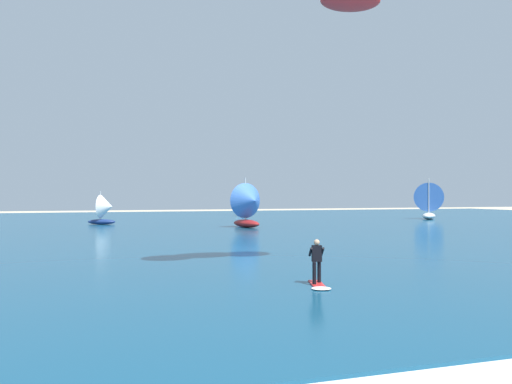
{
  "coord_description": "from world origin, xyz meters",
  "views": [
    {
      "loc": [
        -4.91,
        -1.6,
        3.41
      ],
      "look_at": [
        0.74,
        16.91,
        3.53
      ],
      "focal_mm": 34.1,
      "sensor_mm": 36.0,
      "label": 1
    }
  ],
  "objects_px": {
    "sailboat_mid_right": "(240,205)",
    "sailboat_trailing": "(429,200)",
    "sailboat_outermost": "(250,205)",
    "sailboat_far_right": "(105,209)",
    "kitesurfer": "(318,269)"
  },
  "relations": [
    {
      "from": "sailboat_mid_right",
      "to": "sailboat_trailing",
      "type": "distance_m",
      "value": 28.72
    },
    {
      "from": "sailboat_outermost",
      "to": "sailboat_trailing",
      "type": "xyz_separation_m",
      "value": [
        28.81,
        10.04,
        0.24
      ]
    },
    {
      "from": "sailboat_far_right",
      "to": "sailboat_mid_right",
      "type": "xyz_separation_m",
      "value": [
        20.68,
        18.45,
        -0.08
      ]
    },
    {
      "from": "sailboat_far_right",
      "to": "sailboat_outermost",
      "type": "distance_m",
      "value": 17.14
    },
    {
      "from": "sailboat_far_right",
      "to": "sailboat_mid_right",
      "type": "height_order",
      "value": "sailboat_far_right"
    },
    {
      "from": "kitesurfer",
      "to": "sailboat_trailing",
      "type": "bearing_deg",
      "value": 49.24
    },
    {
      "from": "sailboat_outermost",
      "to": "kitesurfer",
      "type": "bearing_deg",
      "value": -101.66
    },
    {
      "from": "sailboat_outermost",
      "to": "sailboat_mid_right",
      "type": "relative_size",
      "value": 1.43
    },
    {
      "from": "sailboat_outermost",
      "to": "sailboat_mid_right",
      "type": "xyz_separation_m",
      "value": [
        6.74,
        28.39,
        -0.7
      ]
    },
    {
      "from": "sailboat_outermost",
      "to": "sailboat_trailing",
      "type": "relative_size",
      "value": 0.91
    },
    {
      "from": "kitesurfer",
      "to": "sailboat_far_right",
      "type": "xyz_separation_m",
      "value": [
        -7.6,
        40.68,
        1.11
      ]
    },
    {
      "from": "sailboat_outermost",
      "to": "sailboat_far_right",
      "type": "bearing_deg",
      "value": 144.51
    },
    {
      "from": "sailboat_far_right",
      "to": "sailboat_outermost",
      "type": "xyz_separation_m",
      "value": [
        13.94,
        -9.94,
        0.62
      ]
    },
    {
      "from": "kitesurfer",
      "to": "sailboat_outermost",
      "type": "bearing_deg",
      "value": 78.34
    },
    {
      "from": "sailboat_outermost",
      "to": "sailboat_trailing",
      "type": "bearing_deg",
      "value": 19.22
    }
  ]
}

